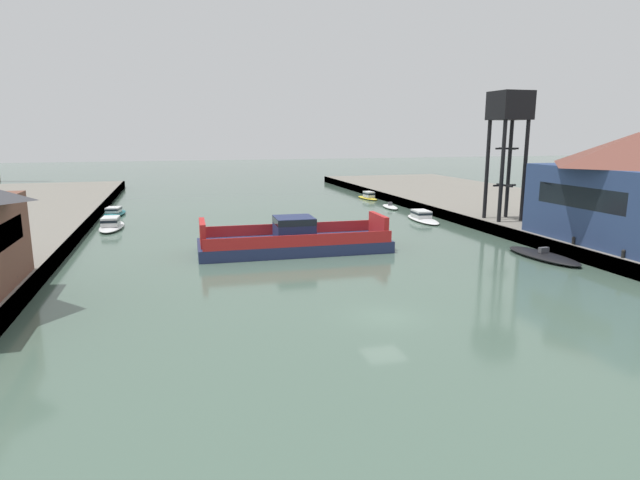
% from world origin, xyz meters
% --- Properties ---
extents(ground_plane, '(400.00, 400.00, 0.00)m').
position_xyz_m(ground_plane, '(0.00, 0.00, 0.00)').
color(ground_plane, '#4C6656').
extents(quay_right, '(28.00, 140.00, 1.28)m').
position_xyz_m(quay_right, '(35.96, 20.00, 0.64)').
color(quay_right, gray).
rests_on(quay_right, ground).
extents(chain_ferry, '(18.49, 7.04, 3.36)m').
position_xyz_m(chain_ferry, '(-1.22, 19.86, 1.05)').
color(chain_ferry, navy).
rests_on(chain_ferry, ground).
extents(moored_boat_near_left, '(3.51, 8.55, 1.06)m').
position_xyz_m(moored_boat_near_left, '(20.01, 10.59, 0.29)').
color(moored_boat_near_left, black).
rests_on(moored_boat_near_left, ground).
extents(moored_boat_near_right, '(2.56, 6.33, 1.37)m').
position_xyz_m(moored_boat_near_right, '(20.29, 56.32, 0.52)').
color(moored_boat_near_right, yellow).
rests_on(moored_boat_near_right, ground).
extents(moored_boat_mid_left, '(2.14, 5.40, 0.96)m').
position_xyz_m(moored_boat_mid_left, '(19.51, 44.81, 0.24)').
color(moored_boat_mid_left, white).
rests_on(moored_boat_mid_left, ground).
extents(moored_boat_mid_right, '(3.06, 8.20, 1.53)m').
position_xyz_m(moored_boat_mid_right, '(-19.63, 37.39, 0.57)').
color(moored_boat_mid_right, white).
rests_on(moored_boat_mid_right, ground).
extents(moored_boat_far_left, '(3.14, 8.48, 1.32)m').
position_xyz_m(moored_boat_far_left, '(19.03, 33.07, 0.50)').
color(moored_boat_far_left, white).
rests_on(moored_boat_far_left, ground).
extents(moored_boat_far_right, '(3.46, 7.29, 1.24)m').
position_xyz_m(moored_boat_far_right, '(-20.33, 48.50, 0.46)').
color(moored_boat_far_right, '#237075').
rests_on(moored_boat_far_right, ground).
extents(warehouse_shed, '(11.78, 15.25, 10.08)m').
position_xyz_m(warehouse_shed, '(28.79, 10.17, 6.32)').
color(warehouse_shed, navy).
rests_on(warehouse_shed, quay_right).
extents(crane_tower, '(3.86, 3.86, 14.64)m').
position_xyz_m(crane_tower, '(25.02, 24.30, 13.13)').
color(crane_tower, black).
rests_on(crane_tower, quay_right).
extents(bollard_right_mid, '(0.32, 0.32, 0.71)m').
position_xyz_m(bollard_right_mid, '(22.81, 4.57, 1.68)').
color(bollard_right_mid, black).
rests_on(bollard_right_mid, quay_right).
extents(bollard_left_aft, '(0.32, 0.32, 0.71)m').
position_xyz_m(bollard_left_aft, '(-22.81, 9.27, 1.68)').
color(bollard_left_aft, black).
rests_on(bollard_left_aft, quay_left).
extents(bollard_right_aft, '(0.32, 0.32, 0.71)m').
position_xyz_m(bollard_right_aft, '(22.81, 10.17, 1.68)').
color(bollard_right_aft, black).
rests_on(bollard_right_aft, quay_right).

